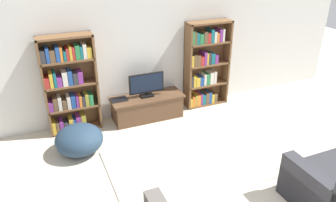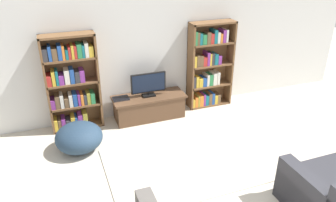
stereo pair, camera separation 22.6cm
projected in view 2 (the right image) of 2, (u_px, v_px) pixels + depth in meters
name	position (u px, v px, depth m)	size (l,w,h in m)	color
wall_back	(149.00, 47.00, 6.06)	(8.80, 0.06, 2.60)	silver
bookshelf_left	(71.00, 83.00, 5.64)	(0.89, 0.30, 1.71)	brown
bookshelf_right	(208.00, 66.00, 6.47)	(0.89, 0.30, 1.71)	brown
tv_stand	(149.00, 107.00, 6.22)	(1.37, 0.52, 0.45)	brown
television	(148.00, 84.00, 6.02)	(0.66, 0.16, 0.45)	black
laptop	(121.00, 98.00, 5.99)	(0.30, 0.21, 0.03)	#28282D
area_rug	(181.00, 165.00, 4.95)	(2.22, 1.61, 0.02)	beige
beanbag_ottoman	(79.00, 137.00, 5.24)	(0.75, 0.75, 0.46)	#23384C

